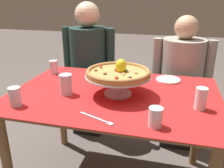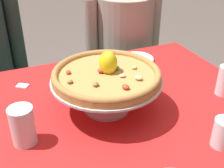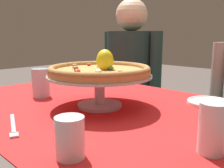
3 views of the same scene
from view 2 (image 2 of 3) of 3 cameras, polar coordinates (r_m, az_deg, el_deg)
The scene contains 8 objects.
dining_table at distance 1.18m, azimuth -2.55°, elevation -8.66°, with size 1.32×0.92×0.73m.
pizza_stand at distance 1.06m, azimuth -1.09°, elevation -0.54°, with size 0.41×0.41×0.13m.
pizza at distance 1.03m, azimuth -1.10°, elevation 2.03°, with size 0.40×0.40×0.10m.
water_glass_front_right at distance 0.98m, azimuth 21.21°, elevation -9.39°, with size 0.07×0.07×0.10m.
water_glass_side_left at distance 0.96m, azimuth -17.23°, elevation -8.32°, with size 0.08×0.08×0.13m.
side_plate at distance 1.48m, azimuth 4.92°, elevation 4.92°, with size 0.18×0.18×0.02m.
sugar_packet at distance 1.31m, azimuth -17.38°, elevation -0.35°, with size 0.05×0.04×0.01m, color white.
diner_right at distance 1.91m, azimuth 2.26°, elevation 5.45°, with size 0.52×0.37×1.17m.
Camera 2 is at (-0.31, -0.87, 1.36)m, focal length 46.00 mm.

